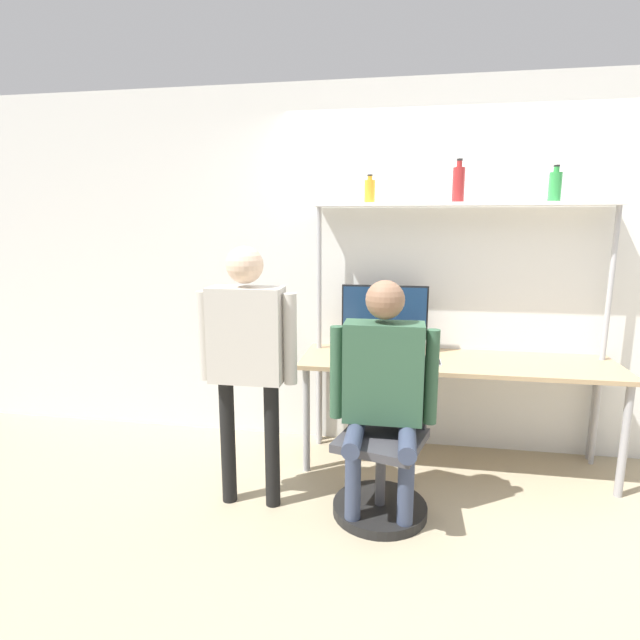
% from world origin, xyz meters
% --- Properties ---
extents(ground_plane, '(12.00, 12.00, 0.00)m').
position_xyz_m(ground_plane, '(0.00, 0.00, 0.00)').
color(ground_plane, tan).
extents(wall_back, '(8.00, 0.06, 2.70)m').
position_xyz_m(wall_back, '(0.00, 0.69, 1.35)').
color(wall_back, white).
rests_on(wall_back, ground_plane).
extents(desk, '(2.13, 0.64, 0.78)m').
position_xyz_m(desk, '(0.00, 0.34, 0.70)').
color(desk, tan).
rests_on(desk, ground_plane).
extents(shelf_unit, '(2.03, 0.25, 1.84)m').
position_xyz_m(shelf_unit, '(0.00, 0.52, 1.58)').
color(shelf_unit, white).
rests_on(shelf_unit, ground_plane).
extents(monitor, '(0.62, 0.21, 0.49)m').
position_xyz_m(monitor, '(-0.51, 0.48, 1.05)').
color(monitor, black).
rests_on(monitor, desk).
extents(laptop, '(0.32, 0.24, 0.24)m').
position_xyz_m(laptop, '(-0.40, 0.29, 0.84)').
color(laptop, silver).
rests_on(laptop, desk).
extents(cell_phone, '(0.07, 0.15, 0.01)m').
position_xyz_m(cell_phone, '(-0.15, 0.24, 0.78)').
color(cell_phone, silver).
rests_on(cell_phone, desk).
extents(office_chair, '(0.57, 0.57, 0.94)m').
position_xyz_m(office_chair, '(-0.46, -0.32, 0.29)').
color(office_chair, black).
rests_on(office_chair, ground_plane).
extents(person_seated, '(0.62, 0.47, 1.40)m').
position_xyz_m(person_seated, '(-0.47, -0.37, 0.83)').
color(person_seated, '#38425B').
rests_on(person_seated, ground_plane).
extents(person_standing, '(0.60, 0.21, 1.58)m').
position_xyz_m(person_standing, '(-1.27, -0.38, 1.00)').
color(person_standing, black).
rests_on(person_standing, ground_plane).
extents(bottle_red, '(0.08, 0.08, 0.29)m').
position_xyz_m(bottle_red, '(-0.03, 0.52, 1.96)').
color(bottle_red, maroon).
rests_on(bottle_red, shelf_unit).
extents(bottle_green, '(0.08, 0.08, 0.23)m').
position_xyz_m(bottle_green, '(0.59, 0.52, 1.94)').
color(bottle_green, '#2D8C3F').
rests_on(bottle_green, shelf_unit).
extents(bottle_amber, '(0.07, 0.07, 0.19)m').
position_xyz_m(bottle_amber, '(-0.63, 0.52, 1.92)').
color(bottle_amber, gold).
rests_on(bottle_amber, shelf_unit).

